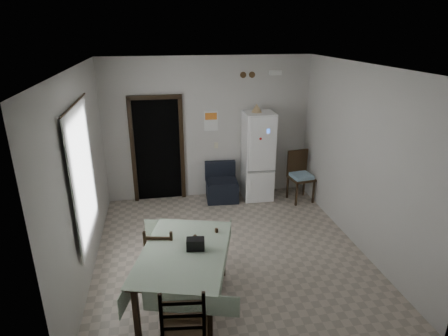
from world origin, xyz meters
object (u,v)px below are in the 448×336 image
at_px(navy_seat, 222,182).
at_px(dining_chair_far_right, 201,254).
at_px(dining_chair_near_head, 185,324).
at_px(dining_table, 185,279).
at_px(dining_chair_far_left, 162,255).
at_px(corner_chair, 301,177).
at_px(fridge, 258,156).

relative_size(navy_seat, dining_chair_far_right, 0.88).
bearing_deg(navy_seat, dining_chair_near_head, -101.57).
xyz_separation_m(dining_table, dining_chair_far_left, (-0.28, 0.49, 0.06)).
bearing_deg(dining_table, dining_chair_far_left, 135.97).
height_order(navy_seat, dining_table, dining_table).
height_order(corner_chair, dining_chair_far_right, corner_chair).
height_order(fridge, navy_seat, fridge).
distance_m(corner_chair, dining_table, 3.78).
bearing_deg(dining_chair_far_left, fridge, -116.87).
height_order(dining_table, dining_chair_near_head, dining_chair_near_head).
height_order(dining_chair_far_left, dining_chair_near_head, dining_chair_near_head).
xyz_separation_m(fridge, dining_chair_near_head, (-1.85, -3.99, -0.37)).
relative_size(navy_seat, dining_table, 0.49).
distance_m(fridge, dining_table, 3.58).
bearing_deg(dining_chair_far_left, corner_chair, -130.58).
bearing_deg(dining_chair_near_head, dining_chair_far_right, -96.71).
height_order(navy_seat, dining_chair_far_right, dining_chair_far_right).
bearing_deg(dining_table, corner_chair, 62.70).
bearing_deg(dining_chair_far_right, navy_seat, -128.10).
height_order(dining_table, dining_chair_far_left, dining_chair_far_left).
bearing_deg(dining_chair_far_right, fridge, -141.89).
bearing_deg(corner_chair, dining_chair_near_head, -134.26).
xyz_separation_m(fridge, dining_chair_far_left, (-2.04, -2.59, -0.44)).
relative_size(dining_table, dining_chair_near_head, 1.44).
bearing_deg(dining_table, dining_chair_near_head, -78.53).
distance_m(fridge, dining_chair_far_right, 3.06).
xyz_separation_m(fridge, dining_table, (-1.77, -3.07, -0.50)).
xyz_separation_m(corner_chair, dining_table, (-2.61, -2.73, -0.11)).
distance_m(navy_seat, dining_chair_far_left, 2.89).
height_order(fridge, dining_table, fridge).
height_order(corner_chair, dining_chair_near_head, dining_chair_near_head).
bearing_deg(corner_chair, dining_chair_far_left, -149.96).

